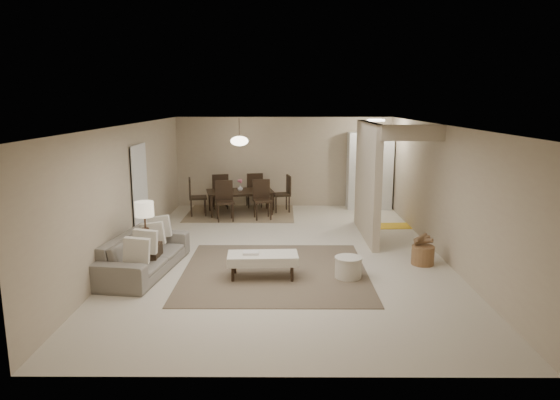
{
  "coord_description": "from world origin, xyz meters",
  "views": [
    {
      "loc": [
        -0.05,
        -9.43,
        2.95
      ],
      "look_at": [
        -0.09,
        0.06,
        1.05
      ],
      "focal_mm": 32.0,
      "sensor_mm": 36.0,
      "label": 1
    }
  ],
  "objects_px": {
    "side_table": "(147,258)",
    "wicker_basket": "(423,255)",
    "ottoman_bench": "(263,259)",
    "round_pouf": "(348,268)",
    "pantry_cabinet": "(369,171)",
    "dining_table": "(240,202)",
    "sofa": "(144,253)"
  },
  "relations": [
    {
      "from": "side_table",
      "to": "sofa",
      "type": "bearing_deg",
      "value": 153.14
    },
    {
      "from": "sofa",
      "to": "round_pouf",
      "type": "bearing_deg",
      "value": -86.78
    },
    {
      "from": "sofa",
      "to": "ottoman_bench",
      "type": "relative_size",
      "value": 1.9
    },
    {
      "from": "pantry_cabinet",
      "to": "dining_table",
      "type": "height_order",
      "value": "pantry_cabinet"
    },
    {
      "from": "pantry_cabinet",
      "to": "round_pouf",
      "type": "distance_m",
      "value": 5.77
    },
    {
      "from": "sofa",
      "to": "ottoman_bench",
      "type": "height_order",
      "value": "sofa"
    },
    {
      "from": "pantry_cabinet",
      "to": "wicker_basket",
      "type": "distance_m",
      "value": 4.92
    },
    {
      "from": "wicker_basket",
      "to": "side_table",
      "type": "bearing_deg",
      "value": -174.83
    },
    {
      "from": "pantry_cabinet",
      "to": "ottoman_bench",
      "type": "bearing_deg",
      "value": -116.09
    },
    {
      "from": "pantry_cabinet",
      "to": "dining_table",
      "type": "bearing_deg",
      "value": -169.06
    },
    {
      "from": "side_table",
      "to": "wicker_basket",
      "type": "distance_m",
      "value": 4.94
    },
    {
      "from": "round_pouf",
      "to": "pantry_cabinet",
      "type": "bearing_deg",
      "value": 77.03
    },
    {
      "from": "pantry_cabinet",
      "to": "dining_table",
      "type": "distance_m",
      "value": 3.64
    },
    {
      "from": "wicker_basket",
      "to": "pantry_cabinet",
      "type": "bearing_deg",
      "value": 92.06
    },
    {
      "from": "wicker_basket",
      "to": "round_pouf",
      "type": "bearing_deg",
      "value": -153.82
    },
    {
      "from": "side_table",
      "to": "pantry_cabinet",
      "type": "bearing_deg",
      "value": 48.05
    },
    {
      "from": "sofa",
      "to": "wicker_basket",
      "type": "xyz_separation_m",
      "value": [
        4.97,
        0.42,
        -0.16
      ]
    },
    {
      "from": "ottoman_bench",
      "to": "wicker_basket",
      "type": "height_order",
      "value": "ottoman_bench"
    },
    {
      "from": "pantry_cabinet",
      "to": "ottoman_bench",
      "type": "height_order",
      "value": "pantry_cabinet"
    },
    {
      "from": "pantry_cabinet",
      "to": "sofa",
      "type": "bearing_deg",
      "value": -132.39
    },
    {
      "from": "dining_table",
      "to": "side_table",
      "type": "bearing_deg",
      "value": -116.76
    },
    {
      "from": "dining_table",
      "to": "round_pouf",
      "type": "bearing_deg",
      "value": -77.11
    },
    {
      "from": "ottoman_bench",
      "to": "side_table",
      "type": "distance_m",
      "value": 2.05
    },
    {
      "from": "round_pouf",
      "to": "wicker_basket",
      "type": "bearing_deg",
      "value": 26.18
    },
    {
      "from": "sofa",
      "to": "wicker_basket",
      "type": "bearing_deg",
      "value": -77.17
    },
    {
      "from": "sofa",
      "to": "dining_table",
      "type": "relative_size",
      "value": 1.32
    },
    {
      "from": "pantry_cabinet",
      "to": "side_table",
      "type": "height_order",
      "value": "pantry_cabinet"
    },
    {
      "from": "sofa",
      "to": "wicker_basket",
      "type": "distance_m",
      "value": 4.99
    },
    {
      "from": "pantry_cabinet",
      "to": "round_pouf",
      "type": "relative_size",
      "value": 4.53
    },
    {
      "from": "ottoman_bench",
      "to": "round_pouf",
      "type": "distance_m",
      "value": 1.45
    },
    {
      "from": "side_table",
      "to": "wicker_basket",
      "type": "bearing_deg",
      "value": 5.17
    },
    {
      "from": "pantry_cabinet",
      "to": "dining_table",
      "type": "xyz_separation_m",
      "value": [
        -3.5,
        -0.68,
        -0.75
      ]
    }
  ]
}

